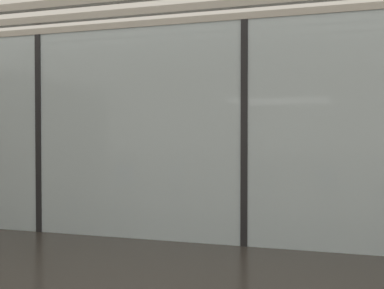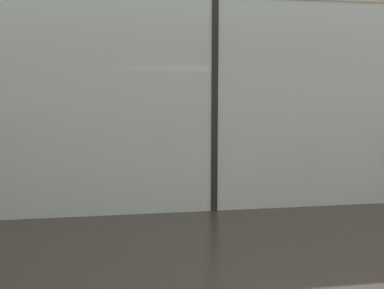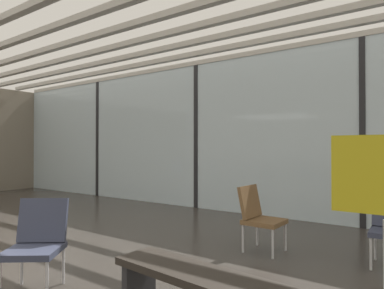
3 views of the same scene
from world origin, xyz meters
name	(u,v)px [view 1 (image 1 of 3)]	position (x,y,z in m)	size (l,w,h in m)	color
glass_curtain_wall	(245,133)	(0.00, 5.20, 1.66)	(14.00, 0.08, 3.33)	silver
window_mullion_0	(40,134)	(-3.50, 5.20, 1.66)	(0.10, 0.12, 3.33)	black
window_mullion_1	(245,133)	(0.00, 5.20, 1.66)	(0.10, 0.12, 3.33)	black
parked_airplane	(233,112)	(-1.27, 10.66, 2.26)	(11.84, 4.53, 4.53)	#B2BCD6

